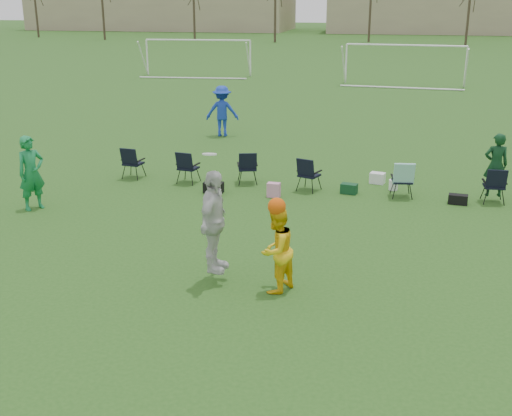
% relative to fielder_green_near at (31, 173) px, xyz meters
% --- Properties ---
extents(ground, '(260.00, 260.00, 0.00)m').
position_rel_fielder_green_near_xyz_m(ground, '(5.46, -4.63, -0.97)').
color(ground, '#255119').
rests_on(ground, ground).
extents(fielder_green_near, '(0.77, 0.84, 1.93)m').
position_rel_fielder_green_near_xyz_m(fielder_green_near, '(0.00, 0.00, 0.00)').
color(fielder_green_near, '#167D41').
rests_on(fielder_green_near, ground).
extents(fielder_blue, '(1.37, 0.92, 1.97)m').
position_rel_fielder_green_near_xyz_m(fielder_blue, '(2.40, 9.92, 0.02)').
color(fielder_blue, '#1737B2').
rests_on(fielder_blue, ground).
extents(center_contest, '(1.95, 1.21, 2.58)m').
position_rel_fielder_green_near_xyz_m(center_contest, '(6.33, -3.42, 0.11)').
color(center_contest, silver).
rests_on(center_contest, ground).
extents(sideline_setup, '(11.04, 2.30, 1.86)m').
position_rel_fielder_green_near_xyz_m(sideline_setup, '(7.19, 3.23, -0.43)').
color(sideline_setup, '#0E341A').
rests_on(sideline_setup, ground).
extents(goal_left, '(7.39, 0.76, 2.46)m').
position_rel_fielder_green_near_xyz_m(goal_left, '(-4.54, 29.37, 0.96)').
color(goal_left, white).
rests_on(goal_left, ground).
extents(goal_mid, '(7.40, 0.63, 2.46)m').
position_rel_fielder_green_near_xyz_m(goal_mid, '(9.46, 27.37, 0.96)').
color(goal_mid, white).
rests_on(goal_mid, ground).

